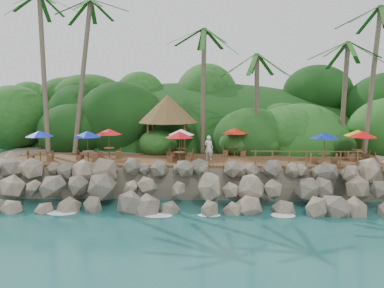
{
  "coord_description": "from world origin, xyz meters",
  "views": [
    {
      "loc": [
        0.98,
        -22.17,
        7.04
      ],
      "look_at": [
        0.0,
        6.0,
        3.4
      ],
      "focal_mm": 37.18,
      "sensor_mm": 36.0,
      "label": 1
    }
  ],
  "objects": [
    {
      "name": "palapa",
      "position": [
        -2.04,
        9.27,
        5.79
      ],
      "size": [
        4.71,
        4.71,
        4.6
      ],
      "color": "brown",
      "rests_on": "ground"
    },
    {
      "name": "ground",
      "position": [
        0.0,
        0.0,
        0.0
      ],
      "size": [
        140.0,
        140.0,
        0.0
      ],
      "primitive_type": "plane",
      "color": "#19514F",
      "rests_on": "ground"
    },
    {
      "name": "dining_clusters",
      "position": [
        1.12,
        5.74,
        4.06
      ],
      "size": [
        24.4,
        5.08,
        2.12
      ],
      "color": "brown",
      "rests_on": "terrace"
    },
    {
      "name": "palms",
      "position": [
        1.73,
        8.67,
        12.41
      ],
      "size": [
        30.8,
        7.02,
        13.68
      ],
      "color": "brown",
      "rests_on": "ground"
    },
    {
      "name": "waiter",
      "position": [
        1.2,
        5.71,
        3.17
      ],
      "size": [
        0.74,
        0.62,
        1.74
      ],
      "primitive_type": "imported",
      "rotation": [
        0.0,
        0.0,
        2.77
      ],
      "color": "white",
      "rests_on": "terrace"
    },
    {
      "name": "foam_line",
      "position": [
        0.0,
        0.3,
        0.03
      ],
      "size": [
        25.2,
        0.8,
        0.06
      ],
      "color": "white",
      "rests_on": "ground"
    },
    {
      "name": "jungle_hill",
      "position": [
        0.0,
        23.5,
        0.0
      ],
      "size": [
        44.8,
        28.0,
        15.4
      ],
      "primitive_type": "ellipsoid",
      "color": "#143811",
      "rests_on": "ground"
    },
    {
      "name": "land_base",
      "position": [
        0.0,
        16.0,
        1.05
      ],
      "size": [
        32.0,
        25.2,
        2.1
      ],
      "primitive_type": "cube",
      "color": "gray",
      "rests_on": "ground"
    },
    {
      "name": "terrace",
      "position": [
        0.0,
        6.0,
        2.2
      ],
      "size": [
        26.0,
        5.0,
        0.2
      ],
      "primitive_type": "cube",
      "color": "brown",
      "rests_on": "land_base"
    },
    {
      "name": "railing",
      "position": [
        7.55,
        3.65,
        2.91
      ],
      "size": [
        7.2,
        0.1,
        1.0
      ],
      "color": "brown",
      "rests_on": "terrace"
    },
    {
      "name": "seawall",
      "position": [
        0.0,
        2.0,
        1.15
      ],
      "size": [
        29.0,
        4.0,
        2.3
      ],
      "primitive_type": null,
      "color": "gray",
      "rests_on": "ground"
    },
    {
      "name": "jungle_foliage",
      "position": [
        0.0,
        15.0,
        0.0
      ],
      "size": [
        44.0,
        16.0,
        12.0
      ],
      "primitive_type": null,
      "color": "#143811",
      "rests_on": "ground"
    }
  ]
}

